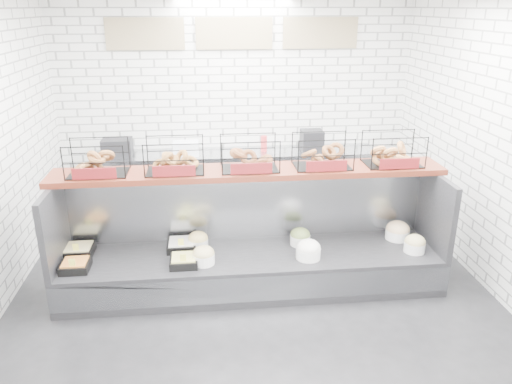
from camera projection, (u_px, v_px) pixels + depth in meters
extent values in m
plane|color=black|center=(255.00, 300.00, 5.15)|extent=(5.50, 5.50, 0.00)
cube|color=white|center=(235.00, 106.00, 7.19)|extent=(5.00, 0.02, 3.00)
cube|color=white|center=(509.00, 154.00, 4.87)|extent=(0.02, 5.50, 3.00)
cube|color=tan|center=(145.00, 34.00, 6.69)|extent=(1.05, 0.03, 0.42)
cube|color=tan|center=(234.00, 33.00, 6.81)|extent=(1.05, 0.03, 0.42)
cube|color=tan|center=(320.00, 33.00, 6.93)|extent=(1.05, 0.03, 0.42)
cube|color=black|center=(252.00, 269.00, 5.36)|extent=(4.00, 0.90, 0.40)
cube|color=#93969B|center=(256.00, 289.00, 4.95)|extent=(4.00, 0.03, 0.28)
cube|color=#93969B|center=(248.00, 203.00, 5.53)|extent=(4.00, 0.08, 0.80)
cube|color=black|center=(55.00, 226.00, 4.96)|extent=(0.06, 0.90, 0.80)
cube|color=black|center=(434.00, 210.00, 5.35)|extent=(0.06, 0.90, 0.80)
cube|color=black|center=(76.00, 266.00, 4.93)|extent=(0.28, 0.28, 0.08)
cube|color=orange|center=(75.00, 263.00, 4.92)|extent=(0.23, 0.23, 0.04)
cube|color=#FFFC58|center=(72.00, 263.00, 4.81)|extent=(0.06, 0.01, 0.08)
cube|color=black|center=(79.00, 251.00, 5.24)|extent=(0.30, 0.30, 0.08)
cube|color=#D9C885|center=(79.00, 248.00, 5.23)|extent=(0.26, 0.26, 0.04)
cube|color=#FFFC58|center=(76.00, 247.00, 5.12)|extent=(0.06, 0.01, 0.08)
cube|color=black|center=(184.00, 261.00, 5.03)|extent=(0.28, 0.28, 0.08)
cube|color=#CBC667|center=(184.00, 258.00, 5.01)|extent=(0.24, 0.24, 0.04)
cube|color=#FFFC58|center=(183.00, 258.00, 4.90)|extent=(0.06, 0.01, 0.08)
cube|color=black|center=(182.00, 245.00, 5.36)|extent=(0.31, 0.31, 0.08)
cube|color=white|center=(181.00, 242.00, 5.35)|extent=(0.26, 0.26, 0.04)
cube|color=#FFFC58|center=(181.00, 242.00, 5.23)|extent=(0.06, 0.01, 0.08)
cylinder|color=white|center=(204.00, 259.00, 5.05)|extent=(0.23, 0.23, 0.11)
ellipsoid|color=tan|center=(204.00, 253.00, 5.03)|extent=(0.22, 0.22, 0.15)
cylinder|color=white|center=(198.00, 243.00, 5.37)|extent=(0.22, 0.22, 0.11)
ellipsoid|color=#E1C773|center=(198.00, 238.00, 5.35)|extent=(0.21, 0.21, 0.15)
cylinder|color=white|center=(308.00, 253.00, 5.16)|extent=(0.26, 0.26, 0.11)
ellipsoid|color=silver|center=(308.00, 248.00, 5.14)|extent=(0.25, 0.25, 0.18)
cylinder|color=white|center=(300.00, 240.00, 5.46)|extent=(0.22, 0.22, 0.11)
ellipsoid|color=olive|center=(300.00, 235.00, 5.43)|extent=(0.22, 0.22, 0.15)
cylinder|color=white|center=(414.00, 247.00, 5.29)|extent=(0.22, 0.22, 0.11)
ellipsoid|color=tan|center=(415.00, 242.00, 5.27)|extent=(0.22, 0.22, 0.15)
cylinder|color=white|center=(397.00, 234.00, 5.59)|extent=(0.27, 0.27, 0.11)
ellipsoid|color=#DCB887|center=(398.00, 229.00, 5.57)|extent=(0.26, 0.26, 0.18)
cube|color=#47180F|center=(250.00, 172.00, 5.21)|extent=(4.10, 0.50, 0.06)
cube|color=black|center=(97.00, 158.00, 4.98)|extent=(0.60, 0.38, 0.34)
cube|color=maroon|center=(94.00, 174.00, 4.83)|extent=(0.42, 0.02, 0.11)
cube|color=black|center=(174.00, 155.00, 5.06)|extent=(0.60, 0.38, 0.34)
cube|color=maroon|center=(174.00, 171.00, 4.91)|extent=(0.42, 0.02, 0.11)
cube|color=black|center=(250.00, 153.00, 5.14)|extent=(0.60, 0.38, 0.34)
cube|color=maroon|center=(251.00, 169.00, 4.98)|extent=(0.42, 0.02, 0.11)
cube|color=black|center=(322.00, 151.00, 5.21)|extent=(0.60, 0.38, 0.34)
cube|color=maroon|center=(327.00, 166.00, 5.06)|extent=(0.42, 0.02, 0.11)
cube|color=black|center=(393.00, 149.00, 5.29)|extent=(0.60, 0.38, 0.34)
cube|color=maroon|center=(399.00, 164.00, 5.13)|extent=(0.42, 0.02, 0.11)
cube|color=#93969B|center=(238.00, 182.00, 7.26)|extent=(4.00, 0.60, 0.90)
cube|color=black|center=(117.00, 147.00, 6.88)|extent=(0.40, 0.30, 0.24)
cube|color=silver|center=(186.00, 148.00, 6.95)|extent=(0.35, 0.28, 0.18)
cylinder|color=red|center=(264.00, 144.00, 7.11)|extent=(0.09, 0.09, 0.22)
cube|color=black|center=(312.00, 141.00, 7.10)|extent=(0.30, 0.30, 0.30)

